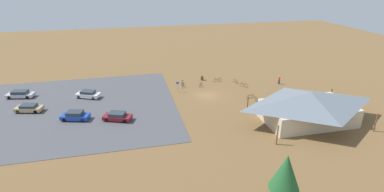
{
  "coord_description": "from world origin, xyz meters",
  "views": [
    {
      "loc": [
        14.49,
        49.24,
        21.47
      ],
      "look_at": [
        3.52,
        2.25,
        1.2
      ],
      "focal_mm": 27.56,
      "sensor_mm": 36.0,
      "label": 1
    }
  ],
  "objects": [
    {
      "name": "bicycle_orange_yard_front",
      "position": [
        -7.65,
        -5.43,
        0.35
      ],
      "size": [
        0.59,
        1.6,
        0.78
      ],
      "color": "black",
      "rests_on": "ground"
    },
    {
      "name": "car_maroon_by_curb",
      "position": [
        16.5,
        6.49,
        0.72
      ],
      "size": [
        4.74,
        3.31,
        1.34
      ],
      "color": "maroon",
      "rests_on": "parking_lot_asphalt"
    },
    {
      "name": "bicycle_green_trailside",
      "position": [
        -4.23,
        -7.03,
        0.37
      ],
      "size": [
        1.72,
        0.48,
        0.84
      ],
      "color": "black",
      "rests_on": "ground"
    },
    {
      "name": "bicycle_white_lone_west",
      "position": [
        3.42,
        -7.22,
        0.4
      ],
      "size": [
        0.73,
        1.59,
        0.85
      ],
      "color": "black",
      "rests_on": "ground"
    },
    {
      "name": "bicycle_teal_front_row",
      "position": [
        3.58,
        -5.47,
        0.38
      ],
      "size": [
        0.74,
        1.59,
        0.81
      ],
      "color": "black",
      "rests_on": "ground"
    },
    {
      "name": "bicycle_purple_by_bin",
      "position": [
        -7.39,
        2.88,
        0.35
      ],
      "size": [
        1.6,
        0.58,
        0.77
      ],
      "color": "black",
      "rests_on": "ground"
    },
    {
      "name": "bike_pavilion",
      "position": [
        -12.2,
        13.5,
        2.77
      ],
      "size": [
        16.04,
        10.44,
        4.94
      ],
      "color": "beige",
      "rests_on": "ground"
    },
    {
      "name": "ground",
      "position": [
        0.0,
        0.0,
        0.0
      ],
      "size": [
        160.0,
        160.0,
        0.0
      ],
      "primitive_type": "plane",
      "color": "brown",
      "rests_on": "ground"
    },
    {
      "name": "car_blue_second_row",
      "position": [
        22.94,
        4.8,
        0.76
      ],
      "size": [
        4.6,
        2.92,
        1.45
      ],
      "color": "#1E42B2",
      "rests_on": "parking_lot_asphalt"
    },
    {
      "name": "car_silver_aisle_side",
      "position": [
        34.01,
        -6.96,
        0.72
      ],
      "size": [
        5.07,
        2.77,
        1.36
      ],
      "color": "#BCBCC1",
      "rests_on": "parking_lot_asphalt"
    },
    {
      "name": "car_white_end_stall",
      "position": [
        21.76,
        -4.01,
        0.74
      ],
      "size": [
        4.67,
        3.47,
        1.37
      ],
      "color": "white",
      "rests_on": "parking_lot_asphalt"
    },
    {
      "name": "lot_sign",
      "position": [
        5.12,
        -3.11,
        1.41
      ],
      "size": [
        0.56,
        0.08,
        2.2
      ],
      "color": "#99999E",
      "rests_on": "ground"
    },
    {
      "name": "parking_lot_asphalt",
      "position": [
        26.66,
        0.09,
        0.03
      ],
      "size": [
        40.03,
        30.6,
        0.05
      ],
      "primitive_type": "cube",
      "color": "#4C4C51",
      "rests_on": "ground"
    },
    {
      "name": "visitor_crossing_yard",
      "position": [
        -16.25,
        -2.76,
        0.9
      ],
      "size": [
        0.38,
        0.4,
        1.72
      ],
      "color": "#2D3347",
      "rests_on": "ground"
    },
    {
      "name": "bicycle_red_edge_south",
      "position": [
        -8.53,
        -2.85,
        0.39
      ],
      "size": [
        1.18,
        1.27,
        0.86
      ],
      "color": "black",
      "rests_on": "ground"
    },
    {
      "name": "pine_west",
      "position": [
        0.51,
        28.8,
        3.87
      ],
      "size": [
        2.99,
        2.99,
        5.8
      ],
      "color": "brown",
      "rests_on": "ground"
    },
    {
      "name": "bicycle_silver_near_porch",
      "position": [
        -7.86,
        4.56,
        0.35
      ],
      "size": [
        0.48,
        1.74,
        0.83
      ],
      "color": "black",
      "rests_on": "ground"
    },
    {
      "name": "bicycle_black_yard_center",
      "position": [
        0.05,
        -4.91,
        0.36
      ],
      "size": [
        1.02,
        1.36,
        0.81
      ],
      "color": "black",
      "rests_on": "ground"
    },
    {
      "name": "trash_bin",
      "position": [
        -1.26,
        -8.7,
        0.45
      ],
      "size": [
        0.6,
        0.6,
        0.9
      ],
      "primitive_type": "cylinder",
      "color": "brown",
      "rests_on": "ground"
    },
    {
      "name": "car_tan_far_end",
      "position": [
        30.83,
        -0.05,
        0.7
      ],
      "size": [
        4.6,
        2.81,
        1.29
      ],
      "color": "tan",
      "rests_on": "parking_lot_asphalt"
    }
  ]
}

